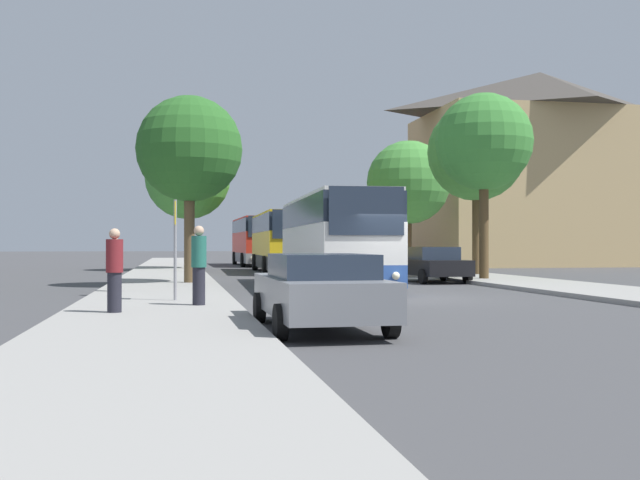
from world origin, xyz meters
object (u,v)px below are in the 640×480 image
at_px(parked_car_right_near, 433,264).
at_px(bus_stop_sign, 175,238).
at_px(pedestrian_waiting_far, 115,264).
at_px(bus_front, 333,239).
at_px(bus_rear, 256,240).
at_px(pedestrian_waiting_near, 115,270).
at_px(tree_right_far, 476,153).
at_px(tree_left_near, 188,177).
at_px(pedestrian_walking_back, 199,265).
at_px(parked_car_left_curb, 320,290).
at_px(tree_left_far, 189,149).
at_px(tree_right_near, 408,182).
at_px(tree_right_mid, 484,143).
at_px(bus_middle, 282,241).

xyz_separation_m(parked_car_right_near, bus_stop_sign, (-10.63, -10.13, 1.00)).
bearing_deg(pedestrian_waiting_far, bus_front, 66.10).
height_order(bus_rear, bus_stop_sign, bus_rear).
bearing_deg(parked_car_right_near, pedestrian_waiting_near, 45.76).
bearing_deg(tree_right_far, tree_left_near, 139.59).
relative_size(bus_rear, pedestrian_walking_back, 5.98).
bearing_deg(tree_left_near, parked_car_left_curb, -86.56).
xyz_separation_m(parked_car_left_curb, parked_car_right_near, (7.97, 16.19, 0.02)).
distance_m(tree_left_far, tree_right_far, 14.95).
bearing_deg(tree_left_far, tree_right_near, 50.48).
bearing_deg(tree_right_far, parked_car_left_curb, -119.66).
xyz_separation_m(parked_car_right_near, pedestrian_waiting_far, (-12.46, -6.03, 0.21)).
distance_m(bus_stop_sign, pedestrian_waiting_near, 3.60).
bearing_deg(pedestrian_waiting_near, parked_car_left_curb, -72.66).
height_order(pedestrian_waiting_far, tree_left_far, tree_left_far).
height_order(parked_car_right_near, tree_right_mid, tree_right_mid).
bearing_deg(bus_rear, tree_right_far, -68.92).
bearing_deg(tree_left_near, tree_right_far, -40.41).
bearing_deg(tree_right_near, parked_car_left_curb, -110.41).
bearing_deg(bus_rear, pedestrian_waiting_near, -100.84).
distance_m(bus_rear, tree_left_far, 27.69).
distance_m(bus_rear, parked_car_left_curb, 42.22).
distance_m(parked_car_left_curb, bus_stop_sign, 6.69).
distance_m(bus_middle, tree_right_mid, 14.70).
relative_size(tree_left_far, tree_right_far, 0.85).
height_order(bus_stop_sign, tree_right_far, tree_right_far).
distance_m(bus_stop_sign, tree_right_near, 30.29).
xyz_separation_m(bus_front, tree_right_near, (8.91, 18.72, 3.78)).
xyz_separation_m(parked_car_left_curb, tree_right_far, (11.74, 20.61, 5.31)).
relative_size(tree_left_near, tree_right_mid, 1.03).
distance_m(bus_middle, pedestrian_walking_back, 24.72).
bearing_deg(bus_middle, tree_left_far, -110.99).
bearing_deg(pedestrian_walking_back, pedestrian_waiting_near, -52.44).
xyz_separation_m(pedestrian_waiting_far, tree_right_near, (16.50, 22.12, 4.58)).
distance_m(bus_middle, parked_car_right_near, 13.18).
bearing_deg(bus_rear, parked_car_right_near, -80.15).
bearing_deg(parked_car_left_curb, bus_stop_sign, 113.07).
bearing_deg(parked_car_left_curb, bus_rear, 84.97).
height_order(tree_right_near, tree_right_far, tree_right_far).
height_order(bus_rear, parked_car_left_curb, bus_rear).
relative_size(parked_car_left_curb, tree_left_near, 0.58).
distance_m(bus_front, pedestrian_waiting_far, 8.36).
bearing_deg(tree_right_far, bus_middle, 136.94).
height_order(parked_car_right_near, tree_left_near, tree_left_near).
xyz_separation_m(bus_stop_sign, tree_right_near, (14.67, 26.22, 3.79)).
height_order(bus_rear, tree_right_near, tree_right_near).
bearing_deg(tree_right_mid, tree_left_near, 127.11).
xyz_separation_m(bus_middle, pedestrian_waiting_near, (-7.24, -25.72, -0.73)).
xyz_separation_m(pedestrian_walking_back, tree_left_far, (-0.04, 10.76, 4.09)).
relative_size(tree_left_near, tree_left_far, 1.14).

